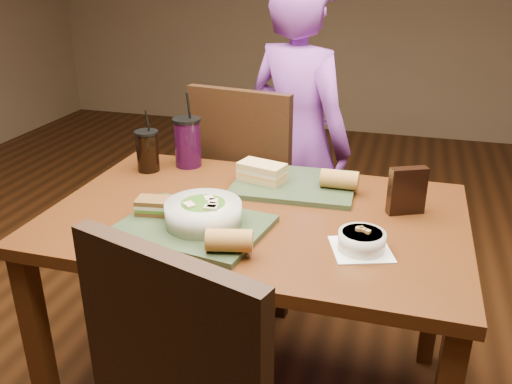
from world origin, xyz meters
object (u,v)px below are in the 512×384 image
soup_bowl (362,240)px  cup_cola (148,151)px  tray_far (294,184)px  chip_bag (407,191)px  diner (298,143)px  sandwich_far (262,172)px  dining_table (256,237)px  tray_near (194,226)px  baguette_far (340,179)px  sandwich_near (154,206)px  cup_berry (188,142)px  chair_far (247,187)px  baguette_near (229,240)px  salad_bowl (203,212)px

soup_bowl → cup_cola: cup_cola is taller
tray_far → chip_bag: chip_bag is taller
diner → sandwich_far: 0.58m
diner → cup_cola: diner is taller
dining_table → tray_near: 0.24m
cup_cola → dining_table: bearing=-26.2°
baguette_far → sandwich_near: bearing=-145.4°
dining_table → cup_berry: (-0.37, 0.34, 0.19)m
chair_far → diner: (0.18, 0.20, 0.16)m
diner → sandwich_far: size_ratio=8.13×
dining_table → diner: bearing=92.4°
dining_table → diner: 0.81m
baguette_near → cup_berry: 0.73m
tray_near → baguette_far: size_ratio=3.30×
dining_table → tray_far: tray_far is taller
soup_bowl → sandwich_near: sandwich_near is taller
dining_table → salad_bowl: salad_bowl is taller
dining_table → sandwich_far: (-0.04, 0.22, 0.14)m
sandwich_near → baguette_far: size_ratio=0.88×
diner → baguette_near: diner is taller
sandwich_near → cup_berry: (-0.08, 0.47, 0.05)m
tray_far → baguette_near: 0.53m
dining_table → chip_bag: bearing=15.6°
tray_near → cup_berry: (-0.23, 0.50, 0.09)m
dining_table → soup_bowl: soup_bowl is taller
cup_cola → baguette_far: bearing=-1.1°
diner → cup_berry: (-0.34, -0.47, 0.12)m
sandwich_near → diner: bearing=74.6°
baguette_near → salad_bowl: bearing=133.3°
diner → cup_berry: size_ratio=4.96×
salad_bowl → cup_berry: bearing=117.4°
diner → sandwich_near: bearing=99.5°
dining_table → baguette_near: 0.32m
salad_bowl → chip_bag: (0.57, 0.28, 0.02)m
dining_table → cup_berry: cup_berry is taller
tray_near → sandwich_far: bearing=75.2°
salad_bowl → sandwich_far: size_ratio=1.27×
tray_near → cup_berry: size_ratio=1.43×
sandwich_near → cup_berry: cup_berry is taller
chair_far → baguette_far: (0.44, -0.37, 0.23)m
sandwich_far → baguette_far: size_ratio=1.40×
dining_table → baguette_far: (0.23, 0.23, 0.14)m
salad_bowl → cup_cola: size_ratio=0.94×
tray_far → salad_bowl: bearing=-115.6°
chair_far → tray_near: 0.79m
diner → tray_far: bearing=125.5°
chip_bag → tray_far: bearing=137.9°
tray_near → dining_table: bearing=48.6°
sandwich_far → chip_bag: 0.51m
chair_far → soup_bowl: (0.56, -0.75, 0.21)m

